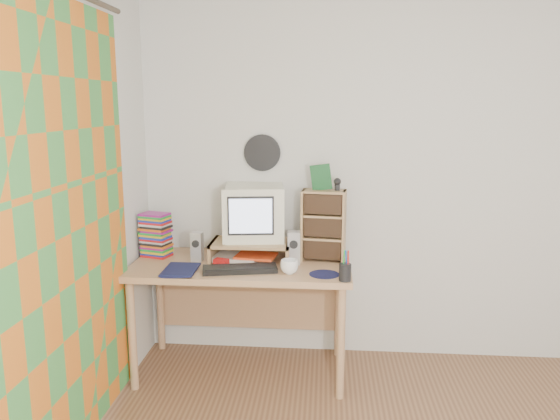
% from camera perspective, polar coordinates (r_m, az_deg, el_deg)
% --- Properties ---
extents(back_wall, '(3.50, 0.00, 3.50)m').
position_cam_1_polar(back_wall, '(3.79, 12.32, 3.07)').
color(back_wall, silver).
rests_on(back_wall, floor).
extents(left_wall, '(0.00, 3.50, 3.50)m').
position_cam_1_polar(left_wall, '(2.39, -26.97, -2.53)').
color(left_wall, silver).
rests_on(left_wall, floor).
extents(curtain, '(0.00, 2.20, 2.20)m').
position_cam_1_polar(curtain, '(2.80, -21.00, -2.29)').
color(curtain, orange).
rests_on(curtain, left_wall).
extents(wall_disc, '(0.25, 0.02, 0.25)m').
position_cam_1_polar(wall_disc, '(3.74, -1.87, 5.99)').
color(wall_disc, black).
rests_on(wall_disc, back_wall).
extents(desk, '(1.40, 0.70, 0.75)m').
position_cam_1_polar(desk, '(3.64, -3.89, -7.30)').
color(desk, tan).
rests_on(desk, floor).
extents(monitor_riser, '(0.52, 0.30, 0.12)m').
position_cam_1_polar(monitor_riser, '(3.60, -3.06, -3.69)').
color(monitor_riser, tan).
rests_on(monitor_riser, desk).
extents(crt_monitor, '(0.42, 0.42, 0.36)m').
position_cam_1_polar(crt_monitor, '(3.60, -2.77, -0.33)').
color(crt_monitor, '#EAEACF').
rests_on(crt_monitor, monitor_riser).
extents(speaker_left, '(0.08, 0.08, 0.19)m').
position_cam_1_polar(speaker_left, '(3.60, -8.66, -3.80)').
color(speaker_left, '#B6B5BA').
rests_on(speaker_left, desk).
extents(speaker_right, '(0.08, 0.08, 0.21)m').
position_cam_1_polar(speaker_right, '(3.50, 1.48, -3.95)').
color(speaker_right, '#B6B5BA').
rests_on(speaker_right, desk).
extents(keyboard, '(0.47, 0.24, 0.03)m').
position_cam_1_polar(keyboard, '(3.37, -4.21, -6.18)').
color(keyboard, black).
rests_on(keyboard, desk).
extents(dvd_stack, '(0.21, 0.17, 0.25)m').
position_cam_1_polar(dvd_stack, '(3.75, -12.84, -2.85)').
color(dvd_stack, brown).
rests_on(dvd_stack, desk).
extents(cd_rack, '(0.29, 0.18, 0.46)m').
position_cam_1_polar(cd_rack, '(3.56, 4.58, -1.61)').
color(cd_rack, tan).
rests_on(cd_rack, desk).
extents(mug, '(0.12, 0.12, 0.09)m').
position_cam_1_polar(mug, '(3.31, 0.98, -5.95)').
color(mug, white).
rests_on(mug, desk).
extents(diary, '(0.25, 0.19, 0.05)m').
position_cam_1_polar(diary, '(3.43, -11.99, -5.92)').
color(diary, '#10153E').
rests_on(diary, desk).
extents(mousepad, '(0.20, 0.20, 0.00)m').
position_cam_1_polar(mousepad, '(3.31, 4.65, -6.71)').
color(mousepad, black).
rests_on(mousepad, desk).
extents(pen_cup, '(0.08, 0.08, 0.14)m').
position_cam_1_polar(pen_cup, '(3.19, 6.83, -6.15)').
color(pen_cup, black).
rests_on(pen_cup, desk).
extents(papers, '(0.32, 0.25, 0.04)m').
position_cam_1_polar(papers, '(3.60, -3.75, -4.93)').
color(papers, silver).
rests_on(papers, desk).
extents(red_box, '(0.10, 0.08, 0.04)m').
position_cam_1_polar(red_box, '(3.49, -6.16, -5.47)').
color(red_box, red).
rests_on(red_box, desk).
extents(game_box, '(0.13, 0.04, 0.16)m').
position_cam_1_polar(game_box, '(3.52, 4.32, 3.44)').
color(game_box, '#175226').
rests_on(game_box, cd_rack).
extents(webcam, '(0.05, 0.05, 0.08)m').
position_cam_1_polar(webcam, '(3.51, 6.01, 2.70)').
color(webcam, black).
rests_on(webcam, cd_rack).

